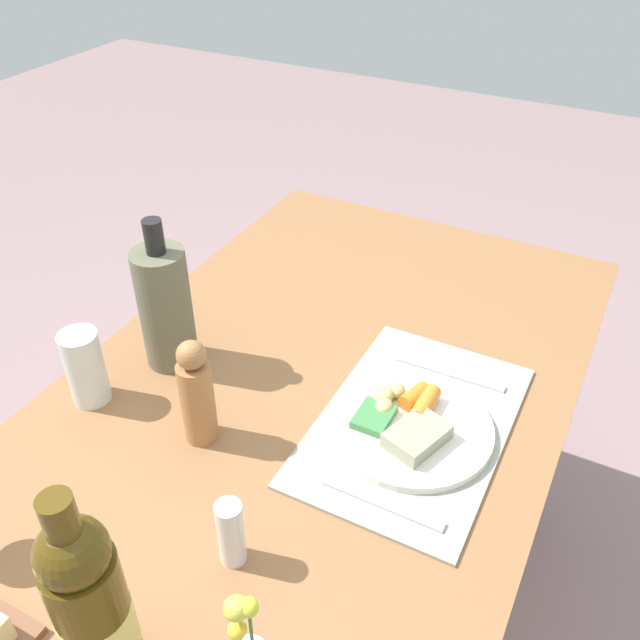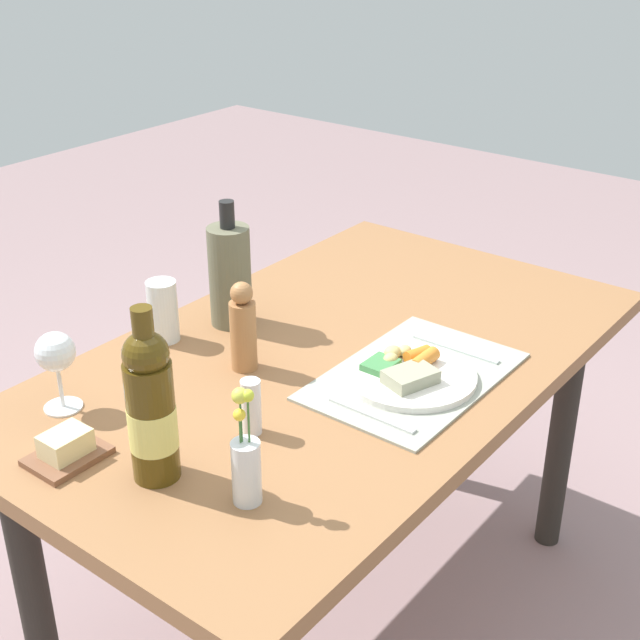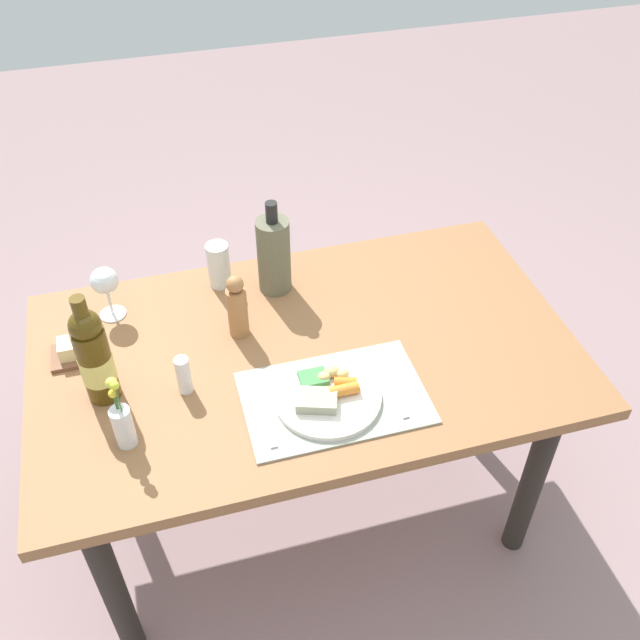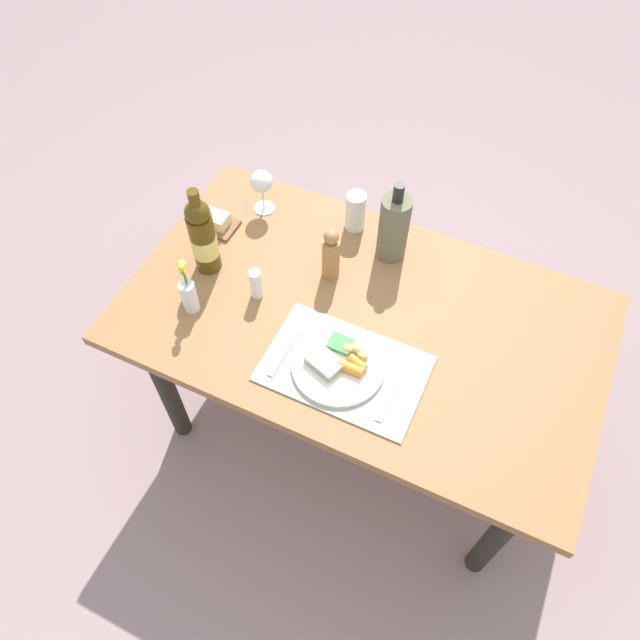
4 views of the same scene
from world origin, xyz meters
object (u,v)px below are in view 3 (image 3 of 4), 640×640
wine_bottle (94,356)px  butter_dish (76,350)px  water_tumbler (219,267)px  salt_shaker (184,375)px  dinner_plate (327,395)px  knife (391,388)px  dining_table (305,374)px  flower_vase (122,422)px  wine_glass (105,282)px  cooler_bottle (274,254)px  pepper_mill (237,307)px  fork (266,417)px

wine_bottle → butter_dish: size_ratio=2.41×
water_tumbler → salt_shaker: 0.42m
dinner_plate → knife: 0.16m
dining_table → butter_dish: size_ratio=10.98×
water_tumbler → flower_vase: size_ratio=0.66×
wine_bottle → butter_dish: 0.20m
wine_bottle → wine_glass: wine_bottle is taller
water_tumbler → cooler_bottle: (0.15, -0.06, 0.06)m
dinner_plate → wine_glass: bearing=136.4°
salt_shaker → butter_dish: size_ratio=0.82×
dinner_plate → cooler_bottle: cooler_bottle is taller
salt_shaker → dining_table: bearing=11.1°
water_tumbler → pepper_mill: 0.22m
dinner_plate → pepper_mill: 0.35m
dining_table → salt_shaker: 0.36m
water_tumbler → pepper_mill: size_ratio=0.72×
dinner_plate → knife: dinner_plate is taller
pepper_mill → fork: bearing=-89.5°
butter_dish → water_tumbler: bearing=25.4°
knife → fork: bearing=-179.5°
wine_glass → pepper_mill: (0.33, -0.17, -0.02)m
wine_bottle → butter_dish: wine_bottle is taller
salt_shaker → dinner_plate: bearing=-20.9°
knife → wine_bottle: (-0.69, 0.18, 0.13)m
dining_table → flower_vase: bearing=-158.2°
water_tumbler → butter_dish: bearing=-154.6°
dining_table → salt_shaker: bearing=-168.9°
fork → knife: same height
fork → cooler_bottle: bearing=74.7°
salt_shaker → pepper_mill: size_ratio=0.56×
knife → salt_shaker: salt_shaker is taller
knife → wine_glass: (-0.65, 0.48, 0.11)m
knife → wine_glass: 0.81m
fork → wine_bottle: (-0.37, 0.18, 0.13)m
knife → wine_bottle: wine_bottle is taller
dining_table → salt_shaker: (-0.32, -0.06, 0.15)m
fork → wine_glass: 0.60m
wine_glass → knife: bearing=-36.2°
dinner_plate → salt_shaker: bearing=159.1°
pepper_mill → dining_table: bearing=-34.8°
butter_dish → wine_glass: bearing=54.9°
dining_table → salt_shaker: salt_shaker is taller
cooler_bottle → pepper_mill: 0.21m
salt_shaker → butter_dish: salt_shaker is taller
wine_glass → salt_shaker: bearing=-64.9°
fork → water_tumbler: size_ratio=1.38×
water_tumbler → dinner_plate: bearing=-71.3°
wine_glass → fork: bearing=-55.8°
knife → butter_dish: butter_dish is taller
water_tumbler → butter_dish: (-0.41, -0.20, -0.04)m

